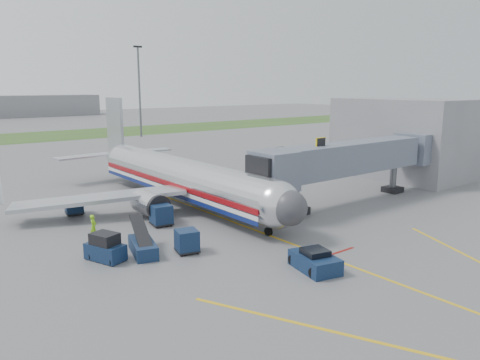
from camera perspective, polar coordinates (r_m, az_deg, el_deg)
ground at (r=35.97m, az=5.61°, el=-7.48°), size 400.00×400.00×0.00m
grass_strip at (r=117.53m, az=-26.28°, el=4.58°), size 300.00×25.00×0.01m
apron_markings at (r=31.39m, az=15.10°, el=-10.72°), size 21.52×50.00×0.01m
airliner at (r=47.13m, az=-7.18°, el=0.35°), size 32.10×35.67×10.25m
jet_bridge at (r=47.46m, az=12.86°, el=2.47°), size 25.30×4.00×6.90m
terminal at (r=64.10m, az=19.19°, el=4.86°), size 10.00×16.00×10.00m
light_mast_right at (r=110.78m, az=-12.16°, el=10.74°), size 2.00×0.44×20.40m
pushback_tug at (r=30.77m, az=9.12°, el=-9.75°), size 2.75×3.73×1.40m
baggage_tug at (r=33.19m, az=-16.11°, el=-8.00°), size 2.30×3.05×1.91m
baggage_cart_a at (r=40.14m, az=-9.58°, el=-4.22°), size 1.86×1.86×1.78m
baggage_cart_b at (r=33.53m, az=-6.49°, el=-7.41°), size 1.86×1.86×1.65m
baggage_cart_c at (r=45.59m, az=-19.58°, el=-2.94°), size 1.74×1.74×1.64m
belt_loader at (r=33.91m, az=-11.76°, el=-7.89°), size 2.43×4.68×2.21m
ground_power_cart at (r=44.93m, az=6.83°, el=-2.89°), size 1.55×1.12×1.16m
ramp_worker at (r=37.95m, az=-17.43°, el=-5.45°), size 0.79×0.82×1.90m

